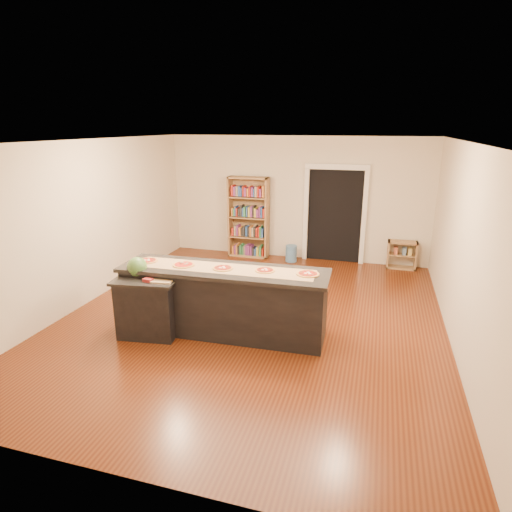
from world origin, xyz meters
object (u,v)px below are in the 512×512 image
(side_counter, at_px, (149,306))
(kitchen_island, at_px, (224,301))
(waste_bin, at_px, (291,253))
(watermelon, at_px, (137,267))
(bookshelf, at_px, (249,217))
(low_shelf, at_px, (402,255))

(side_counter, bearing_deg, kitchen_island, 11.65)
(waste_bin, bearing_deg, watermelon, -109.83)
(kitchen_island, xyz_separation_m, bookshelf, (-0.81, 3.88, 0.43))
(waste_bin, xyz_separation_m, watermelon, (-1.47, -4.08, 0.86))
(side_counter, bearing_deg, watermelon, 164.21)
(bookshelf, height_order, waste_bin, bookshelf)
(bookshelf, bearing_deg, side_counter, -93.26)
(bookshelf, bearing_deg, kitchen_island, -78.24)
(side_counter, xyz_separation_m, bookshelf, (0.24, 4.24, 0.49))
(side_counter, relative_size, bookshelf, 0.48)
(bookshelf, relative_size, watermelon, 6.57)
(side_counter, xyz_separation_m, low_shelf, (3.73, 4.28, -0.15))
(low_shelf, distance_m, waste_bin, 2.43)
(side_counter, distance_m, watermelon, 0.61)
(side_counter, height_order, watermelon, watermelon)
(bookshelf, xyz_separation_m, waste_bin, (1.07, -0.14, -0.75))
(kitchen_island, relative_size, low_shelf, 5.00)
(side_counter, bearing_deg, low_shelf, 41.47)
(low_shelf, bearing_deg, side_counter, -131.08)
(kitchen_island, relative_size, side_counter, 3.39)
(side_counter, xyz_separation_m, watermelon, (-0.16, 0.02, 0.59))
(side_counter, height_order, waste_bin, side_counter)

